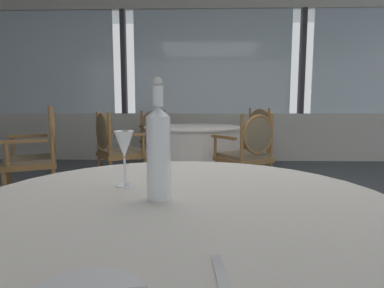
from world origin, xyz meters
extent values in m
plane|color=#4C5156|center=(0.00, 0.00, 0.00)|extent=(13.08, 13.08, 0.00)
cube|color=beige|center=(0.00, 3.38, 0.42)|extent=(10.06, 0.12, 0.85)
cube|color=beige|center=(0.00, 3.38, 2.78)|extent=(10.06, 0.12, 0.25)
cube|color=silver|center=(-3.15, 3.40, 1.75)|extent=(2.77, 0.02, 1.80)
cube|color=silver|center=(0.00, 3.40, 1.75)|extent=(2.77, 0.02, 1.80)
cube|color=#333338|center=(-1.58, 3.38, 1.75)|extent=(0.08, 0.14, 1.80)
cube|color=#333338|center=(1.58, 3.38, 1.75)|extent=(0.08, 0.14, 1.80)
cylinder|color=white|center=(-0.25, -1.48, 0.72)|extent=(1.33, 1.33, 0.02)
cube|color=silver|center=(-0.15, -1.95, 0.73)|extent=(0.04, 0.21, 0.00)
cylinder|color=white|center=(-0.32, -1.47, 0.86)|extent=(0.07, 0.07, 0.25)
cone|color=white|center=(-0.32, -1.47, 1.00)|extent=(0.07, 0.07, 0.03)
cylinder|color=white|center=(-0.32, -1.47, 1.04)|extent=(0.03, 0.03, 0.06)
sphere|color=silver|center=(-0.32, -1.47, 1.09)|extent=(0.03, 0.03, 0.03)
cylinder|color=white|center=(-0.46, -1.32, 0.73)|extent=(0.06, 0.06, 0.00)
cylinder|color=white|center=(-0.46, -1.32, 0.78)|extent=(0.01, 0.01, 0.10)
cone|color=white|center=(-0.46, -1.32, 0.88)|extent=(0.07, 0.07, 0.10)
cylinder|color=white|center=(-0.35, -1.13, 0.77)|extent=(0.07, 0.07, 0.08)
cylinder|color=white|center=(-0.30, 1.74, 0.72)|extent=(1.28, 1.28, 0.02)
cylinder|color=white|center=(-0.30, 1.74, 0.36)|extent=(1.24, 1.24, 0.71)
cube|color=olive|center=(-1.10, 1.18, 0.44)|extent=(0.64, 0.64, 0.05)
cube|color=#75664C|center=(-1.10, 1.18, 0.49)|extent=(0.59, 0.59, 0.04)
cylinder|color=olive|center=(-1.05, 1.46, 0.21)|extent=(0.04, 0.04, 0.42)
cylinder|color=olive|center=(-0.83, 1.13, 0.21)|extent=(0.04, 0.04, 0.42)
cylinder|color=olive|center=(-1.38, 1.24, 0.21)|extent=(0.04, 0.04, 0.42)
cylinder|color=olive|center=(-1.16, 0.91, 0.21)|extent=(0.04, 0.04, 0.42)
cylinder|color=olive|center=(-1.38, 1.24, 0.70)|extent=(0.04, 0.04, 0.47)
cylinder|color=olive|center=(-1.16, 0.91, 0.70)|extent=(0.04, 0.04, 0.47)
ellipsoid|color=#75664C|center=(-1.28, 1.06, 0.72)|extent=(0.26, 0.35, 0.39)
torus|color=olive|center=(-1.28, 1.06, 0.72)|extent=(0.25, 0.35, 0.40)
cube|color=olive|center=(-1.23, 1.40, 0.69)|extent=(0.32, 0.24, 0.03)
cylinder|color=olive|center=(-1.11, 1.48, 0.58)|extent=(0.03, 0.03, 0.22)
cube|color=olive|center=(-0.95, 0.99, 0.69)|extent=(0.32, 0.24, 0.03)
cylinder|color=olive|center=(-0.83, 1.07, 0.58)|extent=(0.03, 0.03, 0.22)
cube|color=olive|center=(0.26, 0.93, 0.44)|extent=(0.64, 0.64, 0.05)
cube|color=#75664C|center=(0.26, 0.93, 0.48)|extent=(0.59, 0.59, 0.04)
cylinder|color=olive|center=(-0.02, 0.98, 0.21)|extent=(0.04, 0.04, 0.42)
cylinder|color=olive|center=(0.31, 1.21, 0.21)|extent=(0.04, 0.04, 0.42)
cylinder|color=olive|center=(0.20, 0.65, 0.21)|extent=(0.04, 0.04, 0.42)
cylinder|color=olive|center=(0.53, 0.88, 0.21)|extent=(0.04, 0.04, 0.42)
cylinder|color=olive|center=(0.20, 0.65, 0.70)|extent=(0.04, 0.04, 0.46)
cylinder|color=olive|center=(0.53, 0.88, 0.70)|extent=(0.04, 0.04, 0.46)
ellipsoid|color=#75664C|center=(0.38, 0.75, 0.72)|extent=(0.35, 0.26, 0.39)
torus|color=olive|center=(0.38, 0.75, 0.72)|extent=(0.35, 0.25, 0.40)
cube|color=olive|center=(0.04, 0.81, 0.69)|extent=(0.24, 0.32, 0.03)
cylinder|color=olive|center=(-0.04, 0.92, 0.58)|extent=(0.03, 0.03, 0.22)
cube|color=olive|center=(0.45, 1.09, 0.69)|extent=(0.24, 0.32, 0.03)
cylinder|color=olive|center=(0.37, 1.20, 0.58)|extent=(0.03, 0.03, 0.22)
cube|color=olive|center=(0.51, 2.29, 0.42)|extent=(0.64, 0.64, 0.05)
cube|color=#75664C|center=(0.51, 2.29, 0.46)|extent=(0.59, 0.59, 0.04)
cylinder|color=olive|center=(0.46, 2.01, 0.20)|extent=(0.04, 0.04, 0.39)
cylinder|color=olive|center=(0.23, 2.34, 0.20)|extent=(0.04, 0.04, 0.39)
cylinder|color=olive|center=(0.79, 2.24, 0.20)|extent=(0.04, 0.04, 0.39)
cylinder|color=olive|center=(0.56, 2.57, 0.20)|extent=(0.04, 0.04, 0.39)
cylinder|color=olive|center=(0.79, 2.24, 0.70)|extent=(0.04, 0.04, 0.52)
cylinder|color=olive|center=(0.56, 2.57, 0.70)|extent=(0.04, 0.04, 0.52)
ellipsoid|color=#75664C|center=(0.69, 2.41, 0.73)|extent=(0.26, 0.35, 0.43)
torus|color=olive|center=(0.69, 2.41, 0.73)|extent=(0.28, 0.39, 0.44)
cube|color=olive|center=(0.63, 2.07, 0.66)|extent=(0.32, 0.24, 0.03)
cylinder|color=olive|center=(0.52, 1.99, 0.55)|extent=(0.03, 0.03, 0.22)
cube|color=olive|center=(0.35, 2.48, 0.66)|extent=(0.32, 0.24, 0.03)
cylinder|color=olive|center=(0.24, 2.40, 0.55)|extent=(0.03, 0.03, 0.22)
cube|color=olive|center=(-0.85, 2.54, 0.43)|extent=(0.64, 0.64, 0.05)
cube|color=#75664C|center=(-0.85, 2.54, 0.47)|extent=(0.59, 0.59, 0.04)
cylinder|color=olive|center=(-0.57, 2.49, 0.20)|extent=(0.04, 0.04, 0.41)
cylinder|color=olive|center=(-0.90, 2.27, 0.20)|extent=(0.04, 0.04, 0.41)
cylinder|color=olive|center=(-0.80, 2.82, 0.20)|extent=(0.04, 0.04, 0.41)
cylinder|color=olive|center=(-1.13, 2.60, 0.20)|extent=(0.04, 0.04, 0.41)
cylinder|color=olive|center=(-0.80, 2.82, 0.69)|extent=(0.04, 0.04, 0.46)
cylinder|color=olive|center=(-1.13, 2.60, 0.69)|extent=(0.04, 0.04, 0.46)
ellipsoid|color=#75664C|center=(-0.97, 2.72, 0.71)|extent=(0.35, 0.26, 0.39)
torus|color=olive|center=(-0.97, 2.72, 0.71)|extent=(0.35, 0.25, 0.40)
cube|color=olive|center=(-0.63, 2.67, 0.68)|extent=(0.24, 0.32, 0.03)
cylinder|color=olive|center=(-0.55, 2.55, 0.57)|extent=(0.03, 0.03, 0.22)
cube|color=olive|center=(-1.04, 2.39, 0.68)|extent=(0.24, 0.32, 0.03)
cylinder|color=olive|center=(-0.96, 2.27, 0.57)|extent=(0.03, 0.03, 0.22)
cube|color=olive|center=(-1.83, 0.55, 0.45)|extent=(0.61, 0.61, 0.05)
cube|color=#75664C|center=(-1.83, 0.55, 0.49)|extent=(0.56, 0.56, 0.04)
cylinder|color=olive|center=(-1.92, 0.28, 0.21)|extent=(0.04, 0.04, 0.43)
cylinder|color=olive|center=(-2.09, 0.64, 0.21)|extent=(0.04, 0.04, 0.43)
cylinder|color=olive|center=(-1.56, 0.45, 0.21)|extent=(0.04, 0.04, 0.43)
cylinder|color=olive|center=(-1.73, 0.81, 0.21)|extent=(0.04, 0.04, 0.43)
cylinder|color=olive|center=(-1.56, 0.45, 0.74)|extent=(0.04, 0.04, 0.53)
cylinder|color=olive|center=(-1.73, 0.81, 0.74)|extent=(0.04, 0.04, 0.53)
ellipsoid|color=#75664C|center=(-1.63, 0.64, 0.77)|extent=(0.21, 0.37, 0.44)
torus|color=olive|center=(-1.63, 0.64, 0.77)|extent=(0.22, 0.42, 0.45)
cube|color=olive|center=(-1.74, 0.31, 0.70)|extent=(0.35, 0.19, 0.03)
cylinder|color=olive|center=(-1.86, 0.25, 0.59)|extent=(0.03, 0.03, 0.22)
cube|color=olive|center=(-1.95, 0.76, 0.70)|extent=(0.35, 0.19, 0.03)
cylinder|color=olive|center=(-2.08, 0.70, 0.59)|extent=(0.03, 0.03, 0.22)
camera|label=1|loc=(-0.19, -2.43, 1.02)|focal=30.02mm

